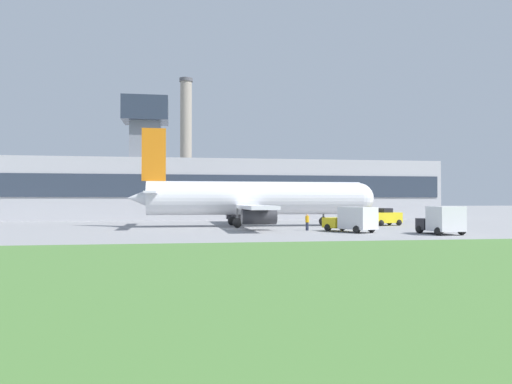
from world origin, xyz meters
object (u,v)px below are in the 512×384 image
Objects in this scene: airplane at (252,199)px; pushback_tug at (385,218)px; ground_crew_person at (307,222)px; fuel_truck at (442,221)px; baggage_truck at (352,220)px.

airplane is 15.73m from pushback_tug.
ground_crew_person is (4.11, -8.22, -2.26)m from airplane.
airplane reaches higher than ground_crew_person.
ground_crew_person is at bearing 143.42° from fuel_truck.
baggage_truck is at bearing 147.24° from fuel_truck.
fuel_truck is at bearing -95.78° from pushback_tug.
ground_crew_person is (-9.92, 7.36, -0.34)m from fuel_truck.
pushback_tug is at bearing 84.22° from fuel_truck.
baggage_truck is (-8.04, -11.04, 0.23)m from pushback_tug.
pushback_tug is (15.57, -0.36, -2.18)m from airplane.
fuel_truck is at bearing -36.58° from ground_crew_person.
airplane is 13.80m from baggage_truck.
airplane reaches higher than baggage_truck.
fuel_truck is 2.59× the size of ground_crew_person.
pushback_tug is 2.43× the size of ground_crew_person.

